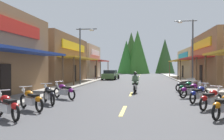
% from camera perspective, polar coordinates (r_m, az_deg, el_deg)
% --- Properties ---
extents(ground, '(10.34, 78.03, 0.10)m').
position_cam_1_polar(ground, '(26.41, 5.79, -3.45)').
color(ground, '#424244').
extents(sidewalk_left, '(2.22, 78.03, 0.12)m').
position_cam_1_polar(sidewalk_left, '(27.35, -7.50, -3.07)').
color(sidewalk_left, gray).
rests_on(sidewalk_left, ground).
extents(sidewalk_right, '(2.22, 78.03, 0.12)m').
position_cam_1_polar(sidewalk_right, '(26.93, 19.29, -3.18)').
color(sidewalk_right, '#9E9991').
rests_on(sidewalk_right, ground).
extents(centerline_dashes, '(0.16, 56.06, 0.01)m').
position_cam_1_polar(centerline_dashes, '(31.11, 6.09, -2.69)').
color(centerline_dashes, '#E0C64C').
rests_on(centerline_dashes, ground).
extents(storefront_left_middle, '(10.05, 12.55, 5.53)m').
position_cam_1_polar(storefront_left_middle, '(30.07, -16.57, 2.42)').
color(storefront_left_middle, brown).
rests_on(storefront_left_middle, ground).
extents(storefront_left_far, '(8.15, 9.10, 5.48)m').
position_cam_1_polar(storefront_left_far, '(41.30, -8.30, 1.99)').
color(storefront_left_far, tan).
rests_on(storefront_left_far, ground).
extents(storefront_right_far, '(10.63, 13.17, 4.76)m').
position_cam_1_polar(storefront_right_far, '(42.44, 22.60, 1.42)').
color(storefront_right_far, tan).
rests_on(storefront_right_far, ground).
extents(streetlamp_left, '(2.14, 0.30, 5.83)m').
position_cam_1_polar(streetlamp_left, '(24.24, -6.95, 5.34)').
color(streetlamp_left, '#474C51').
rests_on(streetlamp_left, ground).
extents(streetlamp_right, '(2.14, 0.30, 6.47)m').
position_cam_1_polar(streetlamp_right, '(24.23, 18.18, 6.16)').
color(streetlamp_right, '#474C51').
rests_on(streetlamp_right, ground).
extents(motorcycle_parked_right_1, '(1.42, 1.73, 1.04)m').
position_cam_1_polar(motorcycle_parked_right_1, '(10.00, 25.48, -7.62)').
color(motorcycle_parked_right_1, black).
rests_on(motorcycle_parked_right_1, ground).
extents(motorcycle_parked_right_2, '(1.46, 1.70, 1.04)m').
position_cam_1_polar(motorcycle_parked_right_2, '(11.74, 22.80, -6.34)').
color(motorcycle_parked_right_2, black).
rests_on(motorcycle_parked_right_2, ground).
extents(motorcycle_parked_right_3, '(1.39, 1.75, 1.04)m').
position_cam_1_polar(motorcycle_parked_right_3, '(13.63, 20.29, -5.33)').
color(motorcycle_parked_right_3, black).
rests_on(motorcycle_parked_right_3, ground).
extents(motorcycle_parked_right_4, '(1.73, 1.42, 1.04)m').
position_cam_1_polar(motorcycle_parked_right_4, '(15.51, 18.62, -4.57)').
color(motorcycle_parked_right_4, black).
rests_on(motorcycle_parked_right_4, ground).
extents(motorcycle_parked_right_5, '(1.46, 1.69, 1.04)m').
position_cam_1_polar(motorcycle_parked_right_5, '(17.38, 17.60, -3.98)').
color(motorcycle_parked_right_5, black).
rests_on(motorcycle_parked_right_5, ground).
extents(motorcycle_parked_right_6, '(1.89, 1.18, 1.04)m').
position_cam_1_polar(motorcycle_parked_right_6, '(19.24, 17.54, -3.51)').
color(motorcycle_parked_right_6, black).
rests_on(motorcycle_parked_right_6, ground).
extents(motorcycle_parked_left_0, '(1.75, 1.39, 1.04)m').
position_cam_1_polar(motorcycle_parked_left_0, '(9.71, -23.91, -7.86)').
color(motorcycle_parked_left_0, black).
rests_on(motorcycle_parked_left_0, ground).
extents(motorcycle_parked_left_1, '(1.77, 1.37, 1.04)m').
position_cam_1_polar(motorcycle_parked_left_1, '(11.18, -18.92, -6.68)').
color(motorcycle_parked_left_1, black).
rests_on(motorcycle_parked_left_1, ground).
extents(motorcycle_parked_left_2, '(1.35, 1.78, 1.04)m').
position_cam_1_polar(motorcycle_parked_left_2, '(12.81, -14.99, -5.70)').
color(motorcycle_parked_left_2, black).
rests_on(motorcycle_parked_left_2, ground).
extents(motorcycle_parked_left_3, '(1.81, 1.32, 1.04)m').
position_cam_1_polar(motorcycle_parked_left_3, '(14.49, -11.44, -4.92)').
color(motorcycle_parked_left_3, black).
rests_on(motorcycle_parked_left_3, ground).
extents(rider_cruising_lead, '(0.60, 2.14, 1.57)m').
position_cam_1_polar(rider_cruising_lead, '(17.42, 5.64, -3.38)').
color(rider_cruising_lead, black).
rests_on(rider_cruising_lead, ground).
extents(parked_car_curbside, '(2.27, 4.40, 1.40)m').
position_cam_1_polar(parked_car_curbside, '(34.59, -0.35, -1.20)').
color(parked_car_curbside, '#4C723F').
rests_on(parked_car_curbside, ground).
extents(treeline_backdrop, '(15.53, 11.03, 11.85)m').
position_cam_1_polar(treeline_backdrop, '(65.82, 6.42, 3.96)').
color(treeline_backdrop, '#286523').
rests_on(treeline_backdrop, ground).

